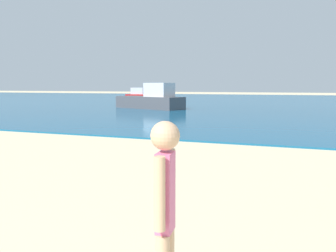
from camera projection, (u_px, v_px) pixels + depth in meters
water at (273, 102)px, 39.02m from camera, size 160.00×60.00×0.06m
person_standing at (165, 215)px, 2.50m from camera, size 0.21×0.36×1.56m
boat_near at (151, 100)px, 26.73m from camera, size 6.02×3.76×1.95m
boat_far at (143, 96)px, 42.63m from camera, size 4.48×1.57×1.51m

